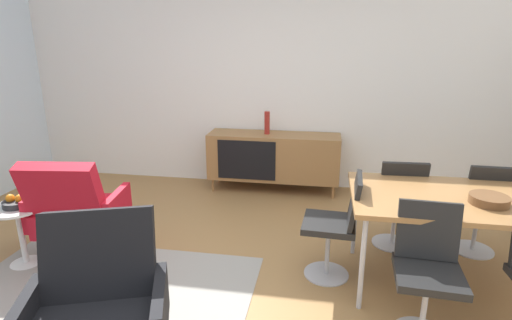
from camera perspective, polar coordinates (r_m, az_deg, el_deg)
ground_plane at (r=3.14m, az=-5.25°, el=-19.08°), size 8.32×8.32×0.00m
wall_back at (r=5.12m, az=1.92°, el=11.91°), size 6.80×0.12×2.80m
sideboard at (r=4.99m, az=2.48°, el=0.52°), size 1.60×0.45×0.72m
vase_cobalt at (r=4.90m, az=1.57°, el=5.27°), size 0.06×0.06×0.27m
dining_table at (r=3.30m, az=27.26°, el=-5.35°), size 1.60×0.90×0.74m
wooden_bowl_on_table at (r=3.23m, az=30.03°, el=-4.88°), size 0.26×0.26×0.06m
dining_chair_near_window at (r=3.23m, az=11.37°, el=-8.61°), size 0.45×0.42×0.86m
dining_chair_back_left at (r=3.80m, az=19.41°, el=-5.27°), size 0.42×0.44×0.86m
dining_chair_front_left at (r=2.82m, az=23.03°, el=-13.73°), size 0.42×0.45×0.86m
dining_chair_back_right at (r=3.99m, az=29.35°, el=-5.52°), size 0.40×0.42×0.86m
lounge_chair_red at (r=3.71m, az=-24.07°, el=-6.42°), size 0.78×0.73×0.95m
armchair_black_shell at (r=2.43m, az=-21.44°, el=-18.85°), size 0.85×0.82×0.95m
side_table_round at (r=3.93m, az=-30.29°, el=-8.35°), size 0.44×0.44×0.52m
fruit_bowl at (r=3.84m, az=-30.80°, el=-5.16°), size 0.20×0.20×0.11m
area_rug at (r=3.28m, az=-21.97°, el=-18.53°), size 2.20×1.70×0.01m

